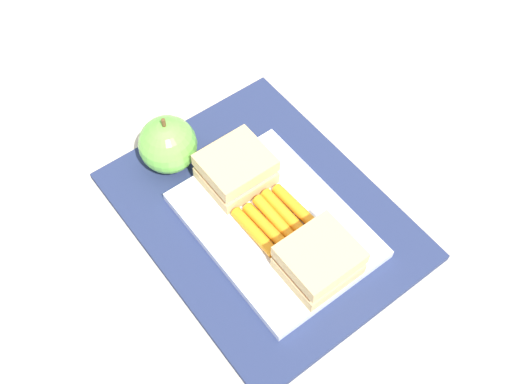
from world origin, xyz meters
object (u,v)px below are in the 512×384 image
object	(u,v)px
food_tray	(275,225)
sandwich_half_left	(319,260)
sandwich_half_right	(236,169)
carrot_sticks_bundle	(275,220)
apple	(168,145)

from	to	relation	value
food_tray	sandwich_half_left	distance (m)	0.08
food_tray	sandwich_half_right	xyz separation A→B (m)	(0.08, 0.00, 0.03)
food_tray	carrot_sticks_bundle	distance (m)	0.01
sandwich_half_right	apple	distance (m)	0.09
sandwich_half_right	apple	xyz separation A→B (m)	(0.08, 0.05, 0.00)
sandwich_half_left	apple	distance (m)	0.24
sandwich_half_left	sandwich_half_right	distance (m)	0.16
carrot_sticks_bundle	sandwich_half_right	bearing A→B (deg)	-0.13
food_tray	apple	bearing A→B (deg)	16.48
carrot_sticks_bundle	sandwich_half_left	bearing A→B (deg)	-179.86
carrot_sticks_bundle	apple	world-z (taller)	apple
sandwich_half_right	food_tray	bearing A→B (deg)	180.00
sandwich_half_right	sandwich_half_left	bearing A→B (deg)	180.00
food_tray	carrot_sticks_bundle	xyz separation A→B (m)	(-0.00, 0.00, 0.01)
sandwich_half_right	apple	bearing A→B (deg)	30.33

